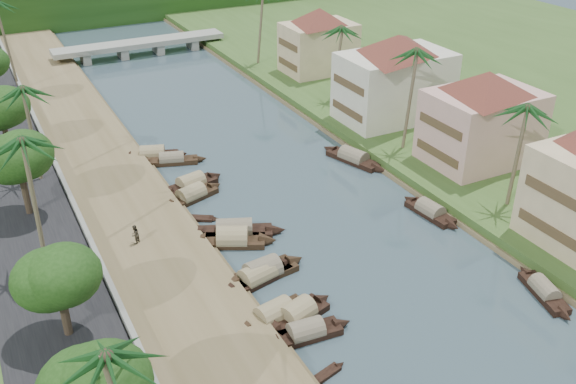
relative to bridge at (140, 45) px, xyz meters
name	(u,v)px	position (x,y,z in m)	size (l,w,h in m)	color
ground	(401,293)	(0.00, -72.00, -1.72)	(220.00, 220.00, 0.00)	#374952
left_bank	(129,220)	(-16.00, -52.00, -1.32)	(10.00, 180.00, 0.80)	brown
right_bank	(432,145)	(19.00, -52.00, -1.12)	(16.00, 180.00, 1.20)	#355120
road	(32,240)	(-24.50, -52.00, -1.02)	(8.00, 180.00, 1.40)	black
retaining_wall	(81,222)	(-20.20, -52.00, -0.37)	(0.40, 180.00, 1.10)	slate
bridge	(140,45)	(0.00, 0.00, 0.00)	(28.00, 4.00, 2.40)	gray
building_mid	(483,116)	(19.99, -58.00, 4.41)	(14.11, 14.11, 9.70)	#D9A299
building_far	(395,77)	(18.99, -44.00, 4.66)	(15.59, 15.59, 10.20)	silver
building_distant	(319,40)	(19.99, -24.00, 4.16)	(12.62, 12.62, 9.20)	beige
sampan_3	(306,333)	(-9.02, -73.03, -1.31)	(7.36, 2.10, 1.99)	black
sampan_4	(274,315)	(-10.14, -70.27, -1.31)	(7.87, 3.08, 2.19)	black
sampan_5	(298,315)	(-8.61, -71.02, -1.31)	(7.22, 3.71, 2.24)	black
sampan_6	(263,272)	(-8.61, -65.07, -1.30)	(8.27, 2.86, 2.40)	black
sampan_7	(258,277)	(-9.23, -65.41, -1.31)	(8.48, 3.52, 2.21)	black
sampan_8	(233,240)	(-8.88, -59.47, -1.30)	(7.93, 5.28, 2.43)	black
sampan_9	(234,231)	(-8.17, -58.24, -1.30)	(9.35, 5.39, 2.36)	black
sampan_10	(191,196)	(-9.36, -50.28, -1.31)	(7.85, 4.00, 2.14)	black
sampan_11	(191,184)	(-8.54, -47.96, -1.31)	(7.86, 3.46, 2.21)	black
sampan_12	(172,160)	(-8.47, -41.61, -1.32)	(7.82, 3.77, 1.90)	black
sampan_13	(153,155)	(-9.95, -39.34, -1.31)	(7.94, 4.20, 2.16)	black
sampan_14	(544,291)	(9.63, -77.33, -1.32)	(3.12, 7.31, 1.81)	black
sampan_15	(430,211)	(9.56, -63.51, -1.31)	(2.25, 7.50, 2.01)	black
sampan_16	(354,158)	(9.42, -50.38, -1.31)	(4.37, 9.18, 2.22)	black
canoe_1	(321,378)	(-10.11, -77.05, -1.62)	(4.46, 1.83, 0.71)	black
canoe_2	(188,218)	(-10.89, -53.70, -1.62)	(5.82, 4.15, 0.92)	black
palm_1	(525,109)	(16.00, -66.72, 8.87)	(3.20, 3.20, 11.16)	brown
palm_2	(413,54)	(15.00, -51.91, 10.07)	(3.20, 3.20, 12.42)	brown
palm_3	(337,30)	(16.00, -35.24, 8.59)	(3.20, 3.20, 10.86)	brown
palm_4	(119,354)	(-23.00, -80.66, 8.91)	(3.20, 3.20, 10.99)	brown
palm_5	(21,144)	(-24.00, -57.90, 10.39)	(3.20, 3.20, 12.54)	brown
palm_6	(23,91)	(-22.00, -41.63, 8.88)	(3.20, 3.20, 10.97)	brown
palm_8	(0,4)	(-20.50, -10.57, 10.74)	(3.20, 3.20, 12.91)	brown
tree_2	(57,278)	(-24.00, -66.56, 4.32)	(4.93, 4.93, 6.74)	#453527
tree_3	(18,158)	(-24.00, -48.22, 5.18)	(5.30, 5.30, 7.77)	#453527
tree_4	(0,109)	(-24.00, -32.98, 4.43)	(5.34, 5.34, 7.02)	#453527
tree_6	(428,71)	(24.00, -43.96, 4.61)	(4.28, 4.28, 7.00)	#453527
person_far	(135,234)	(-16.63, -56.68, -0.06)	(0.83, 0.65, 1.72)	#332D23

